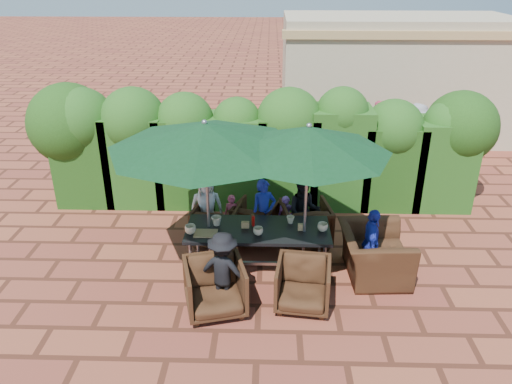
{
  "coord_description": "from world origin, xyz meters",
  "views": [
    {
      "loc": [
        0.13,
        -6.92,
        4.48
      ],
      "look_at": [
        -0.08,
        0.4,
        1.1
      ],
      "focal_mm": 35.0,
      "sensor_mm": 36.0,
      "label": 1
    }
  ],
  "objects_px": {
    "dining_table": "(258,233)",
    "chair_near_right": "(303,283)",
    "umbrella_right": "(308,140)",
    "chair_near_left": "(215,285)",
    "chair_far_mid": "(255,219)",
    "umbrella_left": "(205,136)",
    "chair_far_left": "(217,222)",
    "chair_far_right": "(306,222)",
    "chair_end_right": "(375,247)"
  },
  "relations": [
    {
      "from": "umbrella_left",
      "to": "chair_far_left",
      "type": "height_order",
      "value": "umbrella_left"
    },
    {
      "from": "chair_far_right",
      "to": "chair_near_left",
      "type": "distance_m",
      "value": 2.33
    },
    {
      "from": "umbrella_right",
      "to": "chair_far_right",
      "type": "height_order",
      "value": "umbrella_right"
    },
    {
      "from": "chair_far_right",
      "to": "umbrella_right",
      "type": "bearing_deg",
      "value": 74.39
    },
    {
      "from": "dining_table",
      "to": "umbrella_left",
      "type": "distance_m",
      "value": 1.72
    },
    {
      "from": "chair_near_right",
      "to": "chair_end_right",
      "type": "height_order",
      "value": "chair_end_right"
    },
    {
      "from": "chair_far_mid",
      "to": "chair_end_right",
      "type": "height_order",
      "value": "chair_end_right"
    },
    {
      "from": "umbrella_left",
      "to": "chair_far_mid",
      "type": "relative_size",
      "value": 3.98
    },
    {
      "from": "dining_table",
      "to": "chair_near_right",
      "type": "bearing_deg",
      "value": -53.42
    },
    {
      "from": "chair_far_left",
      "to": "chair_far_mid",
      "type": "relative_size",
      "value": 1.08
    },
    {
      "from": "dining_table",
      "to": "umbrella_left",
      "type": "relative_size",
      "value": 0.77
    },
    {
      "from": "chair_near_left",
      "to": "chair_end_right",
      "type": "bearing_deg",
      "value": 6.97
    },
    {
      "from": "chair_near_left",
      "to": "chair_near_right",
      "type": "relative_size",
      "value": 1.08
    },
    {
      "from": "dining_table",
      "to": "chair_near_left",
      "type": "distance_m",
      "value": 1.2
    },
    {
      "from": "dining_table",
      "to": "umbrella_right",
      "type": "xyz_separation_m",
      "value": [
        0.71,
        -0.06,
        1.54
      ]
    },
    {
      "from": "umbrella_left",
      "to": "umbrella_right",
      "type": "xyz_separation_m",
      "value": [
        1.47,
        -0.12,
        -0.0
      ]
    },
    {
      "from": "dining_table",
      "to": "chair_far_mid",
      "type": "height_order",
      "value": "dining_table"
    },
    {
      "from": "umbrella_left",
      "to": "chair_far_left",
      "type": "relative_size",
      "value": 3.68
    },
    {
      "from": "chair_far_left",
      "to": "chair_near_left",
      "type": "distance_m",
      "value": 1.88
    },
    {
      "from": "umbrella_left",
      "to": "chair_near_left",
      "type": "distance_m",
      "value": 2.11
    },
    {
      "from": "umbrella_right",
      "to": "chair_near_left",
      "type": "height_order",
      "value": "umbrella_right"
    },
    {
      "from": "chair_far_mid",
      "to": "chair_far_left",
      "type": "bearing_deg",
      "value": 37.7
    },
    {
      "from": "chair_far_left",
      "to": "chair_near_right",
      "type": "bearing_deg",
      "value": 139.53
    },
    {
      "from": "chair_far_right",
      "to": "chair_end_right",
      "type": "xyz_separation_m",
      "value": [
        1.0,
        -0.95,
        0.09
      ]
    },
    {
      "from": "umbrella_left",
      "to": "chair_far_mid",
      "type": "distance_m",
      "value": 2.22
    },
    {
      "from": "umbrella_right",
      "to": "chair_near_right",
      "type": "xyz_separation_m",
      "value": [
        -0.05,
        -0.82,
        -1.83
      ]
    },
    {
      "from": "umbrella_right",
      "to": "chair_far_left",
      "type": "relative_size",
      "value": 3.16
    },
    {
      "from": "dining_table",
      "to": "chair_near_left",
      "type": "xyz_separation_m",
      "value": [
        -0.57,
        -1.02,
        -0.26
      ]
    },
    {
      "from": "chair_near_left",
      "to": "chair_far_mid",
      "type": "bearing_deg",
      "value": 61.89
    },
    {
      "from": "dining_table",
      "to": "chair_far_mid",
      "type": "relative_size",
      "value": 3.07
    },
    {
      "from": "umbrella_right",
      "to": "chair_near_right",
      "type": "height_order",
      "value": "umbrella_right"
    },
    {
      "from": "umbrella_left",
      "to": "chair_far_left",
      "type": "bearing_deg",
      "value": 87.92
    },
    {
      "from": "umbrella_right",
      "to": "chair_near_right",
      "type": "distance_m",
      "value": 2.0
    },
    {
      "from": "dining_table",
      "to": "chair_near_left",
      "type": "relative_size",
      "value": 2.67
    },
    {
      "from": "chair_far_right",
      "to": "chair_near_right",
      "type": "distance_m",
      "value": 1.76
    },
    {
      "from": "umbrella_right",
      "to": "chair_far_mid",
      "type": "xyz_separation_m",
      "value": [
        -0.78,
        1.12,
        -1.85
      ]
    },
    {
      "from": "chair_far_left",
      "to": "chair_far_right",
      "type": "bearing_deg",
      "value": -168.45
    },
    {
      "from": "dining_table",
      "to": "chair_near_right",
      "type": "xyz_separation_m",
      "value": [
        0.66,
        -0.89,
        -0.29
      ]
    },
    {
      "from": "dining_table",
      "to": "chair_end_right",
      "type": "distance_m",
      "value": 1.81
    },
    {
      "from": "chair_far_mid",
      "to": "umbrella_left",
      "type": "bearing_deg",
      "value": 75.6
    },
    {
      "from": "chair_far_right",
      "to": "chair_near_left",
      "type": "relative_size",
      "value": 0.99
    },
    {
      "from": "umbrella_left",
      "to": "chair_near_left",
      "type": "xyz_separation_m",
      "value": [
        0.19,
        -1.08,
        -1.8
      ]
    },
    {
      "from": "chair_far_left",
      "to": "chair_far_mid",
      "type": "bearing_deg",
      "value": -151.58
    },
    {
      "from": "chair_far_mid",
      "to": "chair_near_right",
      "type": "height_order",
      "value": "chair_near_right"
    },
    {
      "from": "chair_far_mid",
      "to": "chair_far_right",
      "type": "xyz_separation_m",
      "value": [
        0.87,
        -0.19,
        0.05
      ]
    },
    {
      "from": "umbrella_left",
      "to": "chair_far_right",
      "type": "height_order",
      "value": "umbrella_left"
    },
    {
      "from": "chair_near_right",
      "to": "dining_table",
      "type": "bearing_deg",
      "value": 133.63
    },
    {
      "from": "umbrella_right",
      "to": "chair_far_left",
      "type": "distance_m",
      "value": 2.5
    },
    {
      "from": "umbrella_right",
      "to": "chair_far_right",
      "type": "relative_size",
      "value": 2.99
    },
    {
      "from": "chair_far_right",
      "to": "chair_end_right",
      "type": "height_order",
      "value": "chair_end_right"
    }
  ]
}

